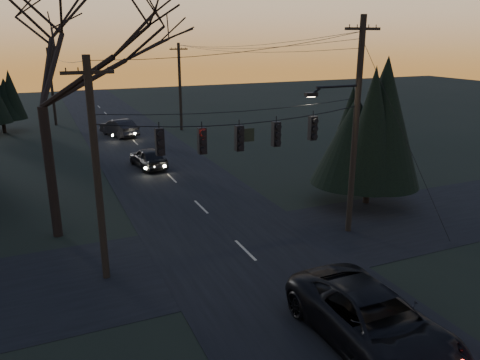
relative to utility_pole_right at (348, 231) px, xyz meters
name	(u,v)px	position (x,y,z in m)	size (l,w,h in m)	color
main_road	(180,187)	(-5.50, 10.00, 0.01)	(8.00, 120.00, 0.02)	black
cross_road	(245,250)	(-5.50, 0.00, 0.01)	(60.00, 7.00, 0.02)	black
utility_pole_right	(348,231)	(0.00, 0.00, 0.00)	(5.00, 0.30, 10.00)	black
utility_pole_left	(107,277)	(-11.50, 0.00, 0.00)	(1.80, 0.30, 8.50)	black
utility_pole_far_r	(182,130)	(0.00, 28.00, 0.00)	(1.80, 0.30, 8.50)	black
utility_pole_far_l	(56,125)	(-11.50, 36.00, 0.00)	(0.30, 0.30, 8.00)	black
span_signal_assembly	(240,136)	(-5.74, 0.00, 5.19)	(11.50, 0.44, 1.66)	black
bare_tree_left	(35,48)	(-13.01, 5.06, 8.60)	(10.44, 10.44, 12.30)	black
evergreen_right	(372,126)	(3.37, 2.94, 4.40)	(4.77, 4.77, 7.62)	black
suv_near	(373,321)	(-4.70, -7.61, 0.87)	(2.90, 6.29, 1.75)	black
sedan_oncoming_a	(148,158)	(-6.30, 15.28, 0.73)	(1.73, 4.29, 1.46)	black
sedan_oncoming_b	(119,128)	(-6.30, 27.43, 0.80)	(1.69, 4.86, 1.60)	black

